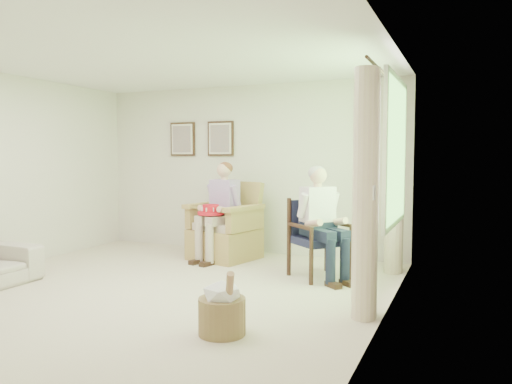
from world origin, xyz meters
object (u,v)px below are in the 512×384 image
person_dark (318,215)px  person_wicker (221,204)px  wicker_armchair (226,234)px  wood_armchair (321,235)px  red_hat (211,211)px  hatbox (222,308)px

person_dark → person_wicker: bearing=113.1°
wicker_armchair → person_dark: 1.77m
wicker_armchair → person_dark: (1.59, -0.66, 0.44)m
wood_armchair → red_hat: size_ratio=2.56×
wood_armchair → person_wicker: 1.65m
person_wicker → hatbox: 3.07m
person_wicker → hatbox: size_ratio=2.36×
person_dark → red_hat: bearing=120.1°
wood_armchair → hatbox: size_ratio=1.62×
person_wicker → wood_armchair: bearing=1.2°
wicker_armchair → red_hat: 0.51m
person_wicker → red_hat: bearing=-93.9°
wicker_armchair → wood_armchair: wicker_armchair is taller
wicker_armchair → hatbox: wicker_armchair is taller
person_wicker → hatbox: bearing=-48.9°
person_wicker → hatbox: person_wicker is taller
wood_armchair → person_wicker: size_ratio=0.68×
wicker_armchair → person_wicker: size_ratio=0.81×
hatbox → person_wicker: bearing=117.3°
wood_armchair → hatbox: wood_armchair is taller
wicker_armchair → hatbox: 3.15m
red_hat → hatbox: size_ratio=0.63×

